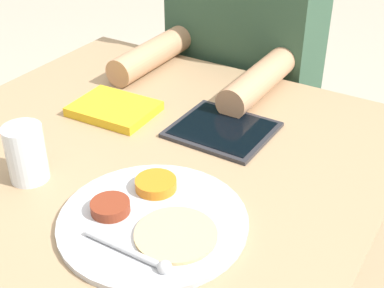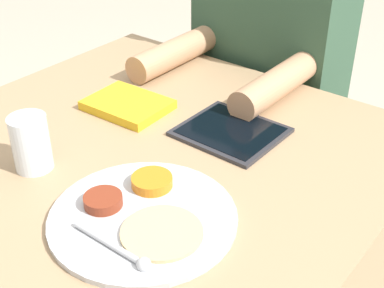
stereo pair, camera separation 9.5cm
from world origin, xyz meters
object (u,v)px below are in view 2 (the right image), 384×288
object	(u,v)px
red_notebook	(128,105)
person_diner	(265,108)
thali_tray	(142,215)
tablet_device	(231,132)
drinking_glass	(31,143)

from	to	relation	value
red_notebook	person_diner	bearing A→B (deg)	80.50
thali_tray	red_notebook	distance (m)	0.38
red_notebook	person_diner	distance (m)	0.51
tablet_device	person_diner	xyz separation A→B (m)	(-0.16, 0.42, -0.18)
tablet_device	drinking_glass	size ratio (longest dim) A/B	1.89
red_notebook	drinking_glass	distance (m)	0.28
person_diner	tablet_device	bearing A→B (deg)	-69.06
person_diner	thali_tray	bearing A→B (deg)	-74.54
thali_tray	drinking_glass	world-z (taller)	drinking_glass
thali_tray	red_notebook	size ratio (longest dim) A/B	1.71
thali_tray	red_notebook	bearing A→B (deg)	137.39
red_notebook	tablet_device	distance (m)	0.25
thali_tray	person_diner	world-z (taller)	person_diner
thali_tray	drinking_glass	xyz separation A→B (m)	(-0.26, -0.01, 0.05)
drinking_glass	tablet_device	bearing A→B (deg)	56.23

